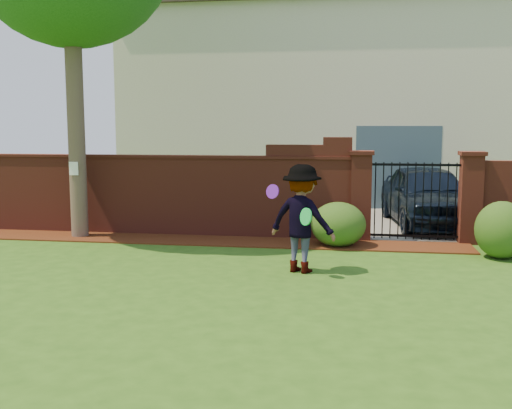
% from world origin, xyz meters
% --- Properties ---
extents(ground, '(80.00, 80.00, 0.01)m').
position_xyz_m(ground, '(0.00, 0.00, -0.01)').
color(ground, '#2C5515').
rests_on(ground, ground).
extents(mulch_bed, '(11.10, 1.08, 0.03)m').
position_xyz_m(mulch_bed, '(-0.95, 3.34, 0.01)').
color(mulch_bed, '#3E1A0B').
rests_on(mulch_bed, ground).
extents(brick_wall, '(8.70, 0.31, 2.16)m').
position_xyz_m(brick_wall, '(-2.01, 4.00, 0.93)').
color(brick_wall, maroon).
rests_on(brick_wall, ground).
extents(pillar_left, '(0.50, 0.50, 1.88)m').
position_xyz_m(pillar_left, '(2.40, 4.00, 0.96)').
color(pillar_left, maroon).
rests_on(pillar_left, ground).
extents(pillar_right, '(0.50, 0.50, 1.88)m').
position_xyz_m(pillar_right, '(4.60, 4.00, 0.96)').
color(pillar_right, maroon).
rests_on(pillar_right, ground).
extents(iron_gate, '(1.78, 0.03, 1.60)m').
position_xyz_m(iron_gate, '(3.50, 4.00, 0.85)').
color(iron_gate, black).
rests_on(iron_gate, ground).
extents(driveway, '(3.20, 8.00, 0.01)m').
position_xyz_m(driveway, '(3.50, 8.00, 0.01)').
color(driveway, slate).
rests_on(driveway, ground).
extents(house, '(12.40, 6.40, 6.30)m').
position_xyz_m(house, '(1.00, 12.00, 3.16)').
color(house, beige).
rests_on(house, ground).
extents(car, '(2.22, 4.49, 1.47)m').
position_xyz_m(car, '(4.04, 5.93, 0.74)').
color(car, black).
rests_on(car, ground).
extents(paper_notice, '(0.20, 0.01, 0.28)m').
position_xyz_m(paper_notice, '(-3.60, 3.21, 1.50)').
color(paper_notice, white).
rests_on(paper_notice, tree).
extents(shrub_left, '(1.09, 1.09, 0.89)m').
position_xyz_m(shrub_left, '(1.96, 3.21, 0.45)').
color(shrub_left, '#1F4A16').
rests_on(shrub_left, ground).
extents(shrub_middle, '(0.95, 0.95, 1.05)m').
position_xyz_m(shrub_middle, '(4.90, 2.58, 0.52)').
color(shrub_middle, '#1F4A16').
rests_on(shrub_middle, ground).
extents(man, '(1.31, 1.04, 1.77)m').
position_xyz_m(man, '(1.39, 0.96, 0.89)').
color(man, gray).
rests_on(man, ground).
extents(frisbee_purple, '(0.25, 0.17, 0.24)m').
position_xyz_m(frisbee_purple, '(0.93, 1.02, 1.32)').
color(frisbee_purple, '#6B1CB0').
rests_on(frisbee_purple, man).
extents(frisbee_green, '(0.23, 0.25, 0.28)m').
position_xyz_m(frisbee_green, '(1.51, 0.60, 0.98)').
color(frisbee_green, green).
rests_on(frisbee_green, man).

